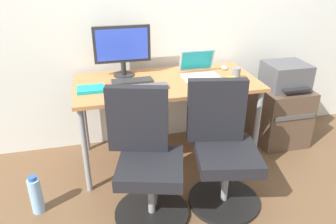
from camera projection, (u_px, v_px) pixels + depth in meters
ground_plane at (167, 157)px, 3.09m from camera, size 5.28×5.28×0.00m
back_wall at (155, 7)px, 2.91m from camera, size 4.40×0.04×2.60m
desk at (167, 89)px, 2.79m from camera, size 1.53×0.73×0.76m
office_chair_left at (146, 162)px, 2.28m from camera, size 0.54×0.54×0.94m
office_chair_right at (223, 151)px, 2.40m from camera, size 0.54×0.54×0.94m
side_cabinet at (279, 114)px, 3.27m from camera, size 0.46×0.50×0.57m
printer at (286, 76)px, 3.09m from camera, size 0.38×0.40×0.24m
water_bottle_on_floor at (36, 195)px, 2.38m from camera, size 0.09×0.09×0.31m
desktop_monitor at (122, 47)px, 2.77m from camera, size 0.48×0.18×0.43m
open_laptop at (199, 70)px, 2.84m from camera, size 0.31×0.29×0.22m
keyboard_by_monitor at (132, 81)px, 2.73m from camera, size 0.34×0.12×0.02m
keyboard_by_laptop at (147, 87)px, 2.61m from camera, size 0.34×0.12×0.02m
mouse_by_monitor at (224, 67)px, 3.03m from camera, size 0.06×0.10×0.03m
mouse_by_laptop at (146, 95)px, 2.45m from camera, size 0.06×0.10×0.03m
coffee_mug at (231, 83)px, 2.58m from camera, size 0.08×0.08×0.09m
pen_cup at (236, 74)px, 2.76m from camera, size 0.07×0.07×0.10m
notebook at (91, 89)px, 2.56m from camera, size 0.21×0.15×0.03m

